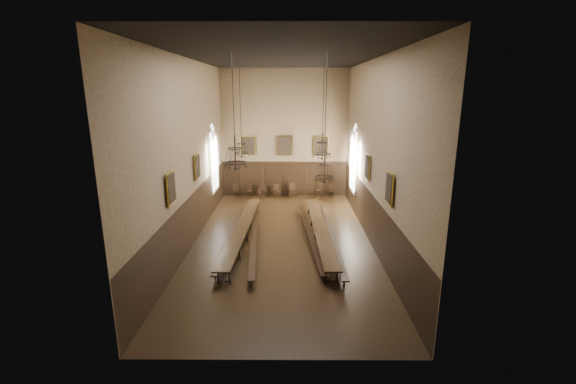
{
  "coord_description": "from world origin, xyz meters",
  "views": [
    {
      "loc": [
        0.39,
        -18.44,
        7.46
      ],
      "look_at": [
        0.29,
        1.5,
        2.22
      ],
      "focal_mm": 24.0,
      "sensor_mm": 36.0,
      "label": 1
    }
  ],
  "objects_px": {
    "chandelier_back_right": "(322,148)",
    "chair_6": "(319,193)",
    "chair_4": "(293,193)",
    "bench_right_outer": "(332,236)",
    "chandelier_front_left": "(235,156)",
    "bench_right_inner": "(310,236)",
    "chair_1": "(249,193)",
    "table_right": "(320,234)",
    "chair_3": "(277,193)",
    "bench_left_inner": "(254,236)",
    "chair_0": "(236,193)",
    "chair_2": "(263,193)",
    "chair_7": "(331,193)",
    "table_left": "(242,234)",
    "bench_left_outer": "(230,237)",
    "chandelier_front_right": "(324,168)",
    "chandelier_back_left": "(241,146)"
  },
  "relations": [
    {
      "from": "bench_right_outer",
      "to": "chair_3",
      "type": "bearing_deg",
      "value": 109.78
    },
    {
      "from": "bench_left_outer",
      "to": "bench_right_inner",
      "type": "xyz_separation_m",
      "value": [
        4.07,
        0.17,
        0.01
      ]
    },
    {
      "from": "bench_right_outer",
      "to": "chandelier_back_right",
      "type": "height_order",
      "value": "chandelier_back_right"
    },
    {
      "from": "bench_left_outer",
      "to": "chandelier_front_left",
      "type": "height_order",
      "value": "chandelier_front_left"
    },
    {
      "from": "bench_right_inner",
      "to": "chair_2",
      "type": "bearing_deg",
      "value": 109.45
    },
    {
      "from": "chair_4",
      "to": "chair_6",
      "type": "distance_m",
      "value": 1.93
    },
    {
      "from": "chair_1",
      "to": "chair_6",
      "type": "distance_m",
      "value": 5.11
    },
    {
      "from": "bench_left_inner",
      "to": "chair_1",
      "type": "relative_size",
      "value": 10.89
    },
    {
      "from": "bench_left_inner",
      "to": "chair_0",
      "type": "bearing_deg",
      "value": 103.75
    },
    {
      "from": "table_left",
      "to": "chandelier_front_right",
      "type": "relative_size",
      "value": 1.95
    },
    {
      "from": "bench_right_inner",
      "to": "bench_right_outer",
      "type": "relative_size",
      "value": 0.94
    },
    {
      "from": "bench_right_inner",
      "to": "chair_2",
      "type": "xyz_separation_m",
      "value": [
        -2.98,
        8.43,
        0.01
      ]
    },
    {
      "from": "chair_4",
      "to": "chandelier_front_left",
      "type": "distance_m",
      "value": 12.05
    },
    {
      "from": "bench_left_inner",
      "to": "bench_right_outer",
      "type": "distance_m",
      "value": 3.94
    },
    {
      "from": "chair_2",
      "to": "chair_3",
      "type": "xyz_separation_m",
      "value": [
        0.99,
        -0.01,
        -0.01
      ]
    },
    {
      "from": "bench_right_inner",
      "to": "chair_7",
      "type": "distance_m",
      "value": 8.74
    },
    {
      "from": "table_right",
      "to": "chair_7",
      "type": "distance_m",
      "value": 8.66
    },
    {
      "from": "chair_2",
      "to": "chandelier_back_left",
      "type": "bearing_deg",
      "value": -94.81
    },
    {
      "from": "bench_left_outer",
      "to": "bench_left_inner",
      "type": "relative_size",
      "value": 0.9
    },
    {
      "from": "table_left",
      "to": "bench_left_outer",
      "type": "bearing_deg",
      "value": -169.16
    },
    {
      "from": "chair_4",
      "to": "chair_6",
      "type": "bearing_deg",
      "value": -10.47
    },
    {
      "from": "chair_4",
      "to": "chandelier_front_left",
      "type": "relative_size",
      "value": 0.22
    },
    {
      "from": "bench_left_outer",
      "to": "chair_6",
      "type": "xyz_separation_m",
      "value": [
        5.15,
        8.65,
        0.05
      ]
    },
    {
      "from": "bench_left_inner",
      "to": "chair_4",
      "type": "xyz_separation_m",
      "value": [
        2.01,
        8.54,
        0.01
      ]
    },
    {
      "from": "chair_0",
      "to": "chandelier_front_right",
      "type": "relative_size",
      "value": 0.18
    },
    {
      "from": "chandelier_back_right",
      "to": "chair_3",
      "type": "bearing_deg",
      "value": 113.53
    },
    {
      "from": "chair_3",
      "to": "chair_0",
      "type": "bearing_deg",
      "value": 162.79
    },
    {
      "from": "table_right",
      "to": "bench_right_inner",
      "type": "bearing_deg",
      "value": 177.36
    },
    {
      "from": "table_left",
      "to": "chandelier_back_left",
      "type": "height_order",
      "value": "chandelier_back_left"
    },
    {
      "from": "bench_left_inner",
      "to": "bench_right_inner",
      "type": "bearing_deg",
      "value": 2.12
    },
    {
      "from": "table_right",
      "to": "chair_4",
      "type": "xyz_separation_m",
      "value": [
        -1.34,
        8.45,
        -0.09
      ]
    },
    {
      "from": "chair_3",
      "to": "chair_1",
      "type": "bearing_deg",
      "value": 162.62
    },
    {
      "from": "chandelier_back_right",
      "to": "chair_1",
      "type": "bearing_deg",
      "value": 127.1
    },
    {
      "from": "chandelier_back_left",
      "to": "chandelier_front_left",
      "type": "bearing_deg",
      "value": -86.17
    },
    {
      "from": "chandelier_front_left",
      "to": "bench_right_inner",
      "type": "bearing_deg",
      "value": 36.25
    },
    {
      "from": "table_left",
      "to": "chair_1",
      "type": "xyz_separation_m",
      "value": [
        -0.56,
        8.55,
        -0.11
      ]
    },
    {
      "from": "bench_left_outer",
      "to": "chair_4",
      "type": "xyz_separation_m",
      "value": [
        3.23,
        8.6,
        0.04
      ]
    },
    {
      "from": "table_left",
      "to": "chair_2",
      "type": "xyz_separation_m",
      "value": [
        0.5,
        8.48,
        -0.11
      ]
    },
    {
      "from": "chair_7",
      "to": "table_left",
      "type": "bearing_deg",
      "value": -109.37
    },
    {
      "from": "bench_right_outer",
      "to": "chair_3",
      "type": "distance_m",
      "value": 9.07
    },
    {
      "from": "chair_1",
      "to": "table_right",
      "type": "bearing_deg",
      "value": -45.39
    },
    {
      "from": "chair_4",
      "to": "bench_right_outer",
      "type": "bearing_deg",
      "value": -89.13
    },
    {
      "from": "bench_right_outer",
      "to": "chair_1",
      "type": "distance_m",
      "value": 10.02
    },
    {
      "from": "table_right",
      "to": "chandelier_back_left",
      "type": "bearing_deg",
      "value": 152.17
    },
    {
      "from": "table_left",
      "to": "chandelier_back_right",
      "type": "distance_m",
      "value": 6.27
    },
    {
      "from": "chair_3",
      "to": "chandelier_back_left",
      "type": "xyz_separation_m",
      "value": [
        -1.67,
        -6.25,
        4.3
      ]
    },
    {
      "from": "bench_left_outer",
      "to": "table_left",
      "type": "bearing_deg",
      "value": 10.84
    },
    {
      "from": "chandelier_back_right",
      "to": "chair_6",
      "type": "bearing_deg",
      "value": 86.56
    },
    {
      "from": "table_right",
      "to": "chair_1",
      "type": "xyz_separation_m",
      "value": [
        -4.52,
        8.52,
        -0.11
      ]
    },
    {
      "from": "bench_left_inner",
      "to": "bench_right_inner",
      "type": "distance_m",
      "value": 2.86
    }
  ]
}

